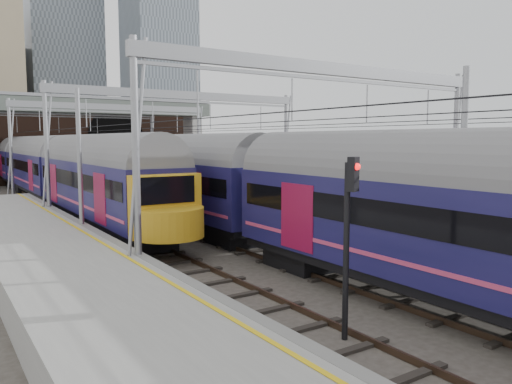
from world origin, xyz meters
TOP-DOWN VIEW (x-y plane):
  - platform_left at (-10.18, 2.50)m, footprint 4.32×55.00m
  - tracks at (0.00, 15.00)m, footprint 14.40×80.00m
  - overhead_line at (0.00, 21.49)m, footprint 16.80×80.00m
  - retaining_wall at (1.40, 51.93)m, footprint 28.00×2.75m
  - overbridge at (0.00, 46.00)m, footprint 28.00×3.00m
  - city_skyline at (2.73, 70.48)m, footprint 37.50×27.50m
  - train_main at (-2.00, 26.92)m, footprint 3.01×69.44m
  - train_second at (-6.00, 36.68)m, footprint 3.01×52.12m
  - signal_near_left at (-5.56, 1.15)m, footprint 0.36×0.45m
  - equip_cover_a at (2.13, 2.92)m, footprint 0.89×0.79m
  - equip_cover_b at (0.31, 8.06)m, footprint 1.04×0.91m
  - equip_cover_c at (4.00, 3.08)m, footprint 0.86×0.67m

SIDE VIEW (x-z plane):
  - tracks at x=0.00m, z-range -0.09..0.13m
  - equip_cover_a at x=2.13m, z-range 0.00..0.09m
  - equip_cover_c at x=4.00m, z-range 0.00..0.09m
  - equip_cover_b at x=0.31m, z-range 0.00..0.10m
  - platform_left at x=-10.18m, z-range -0.01..1.11m
  - train_main at x=-2.00m, z-range 0.06..5.16m
  - train_second at x=-6.00m, z-range 0.06..5.16m
  - signal_near_left at x=-5.56m, z-range 0.61..5.02m
  - retaining_wall at x=1.40m, z-range -0.17..8.83m
  - overhead_line at x=0.00m, z-range 2.57..10.57m
  - overbridge at x=0.00m, z-range 2.64..11.89m
  - city_skyline at x=2.73m, z-range -12.91..47.09m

